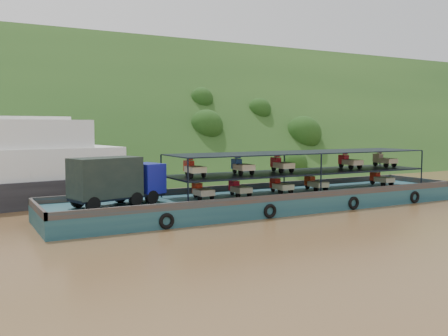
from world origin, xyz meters
name	(u,v)px	position (x,y,z in m)	size (l,w,h in m)	color
ground	(264,209)	(0.00, 0.00, 0.00)	(160.00, 160.00, 0.00)	brown
hillside	(127,173)	(0.00, 36.00, 0.00)	(140.00, 28.00, 28.00)	#183714
cargo_barge	(255,196)	(-0.80, -0.02, 1.12)	(35.00, 7.18, 4.56)	#153B4B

